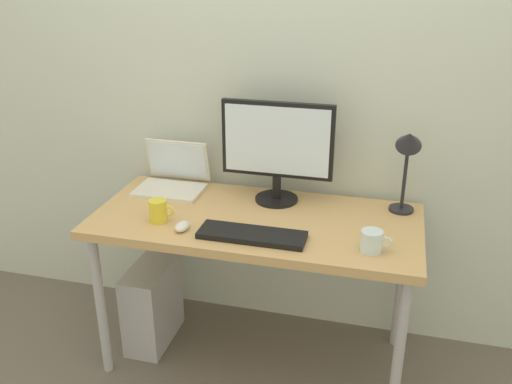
% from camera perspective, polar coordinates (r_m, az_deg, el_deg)
% --- Properties ---
extents(ground_plane, '(6.00, 6.00, 0.00)m').
position_cam_1_polar(ground_plane, '(2.86, -0.00, -16.39)').
color(ground_plane, '#665B51').
extents(back_wall, '(4.40, 0.04, 2.60)m').
position_cam_1_polar(back_wall, '(2.63, 2.17, 11.78)').
color(back_wall, silver).
rests_on(back_wall, ground_plane).
extents(desk, '(1.43, 0.66, 0.76)m').
position_cam_1_polar(desk, '(2.48, -0.00, -4.01)').
color(desk, tan).
rests_on(desk, ground_plane).
extents(monitor, '(0.51, 0.20, 0.47)m').
position_cam_1_polar(monitor, '(2.51, 2.19, 4.69)').
color(monitor, black).
rests_on(monitor, desk).
extents(laptop, '(0.32, 0.27, 0.23)m').
position_cam_1_polar(laptop, '(2.75, -8.51, 1.49)').
color(laptop, silver).
rests_on(laptop, desk).
extents(desk_lamp, '(0.11, 0.16, 0.41)m').
position_cam_1_polar(desk_lamp, '(2.46, 15.29, 3.96)').
color(desk_lamp, '#232328').
rests_on(desk_lamp, desk).
extents(keyboard, '(0.44, 0.14, 0.02)m').
position_cam_1_polar(keyboard, '(2.27, -0.41, -4.42)').
color(keyboard, black).
rests_on(keyboard, desk).
extents(mouse, '(0.06, 0.09, 0.03)m').
position_cam_1_polar(mouse, '(2.35, -7.57, -3.51)').
color(mouse, silver).
rests_on(mouse, desk).
extents(coffee_mug, '(0.11, 0.08, 0.10)m').
position_cam_1_polar(coffee_mug, '(2.42, -9.97, -1.91)').
color(coffee_mug, yellow).
rests_on(coffee_mug, desk).
extents(glass_cup, '(0.12, 0.08, 0.09)m').
position_cam_1_polar(glass_cup, '(2.20, 11.80, -4.96)').
color(glass_cup, silver).
rests_on(glass_cup, desk).
extents(computer_tower, '(0.18, 0.36, 0.42)m').
position_cam_1_polar(computer_tower, '(2.89, -10.53, -11.16)').
color(computer_tower, '#B2B2B7').
rests_on(computer_tower, ground_plane).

